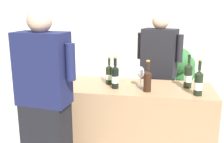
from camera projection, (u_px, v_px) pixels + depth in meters
name	position (u px, v px, depth m)	size (l,w,h in m)	color
wall_back	(140.00, 24.00, 5.18)	(8.00, 0.10, 2.80)	beige
counter	(120.00, 126.00, 2.92)	(1.93, 0.62, 0.92)	#9E7A56
wine_bottle_0	(109.00, 74.00, 2.85)	(0.08, 0.08, 0.30)	black
wine_bottle_1	(115.00, 77.00, 2.70)	(0.07, 0.07, 0.33)	black
wine_bottle_2	(147.00, 80.00, 2.60)	(0.08, 0.08, 0.31)	black
wine_bottle_3	(198.00, 83.00, 2.49)	(0.08, 0.08, 0.34)	black
wine_bottle_4	(56.00, 77.00, 2.72)	(0.07, 0.07, 0.30)	black
wine_bottle_5	(188.00, 76.00, 2.72)	(0.08, 0.08, 0.34)	black
wine_glass	(141.00, 73.00, 2.74)	(0.07, 0.07, 0.22)	silver
ice_bucket	(62.00, 73.00, 2.96)	(0.24, 0.24, 0.19)	silver
person_server	(158.00, 81.00, 3.36)	(0.55, 0.35, 1.66)	black
person_guest	(45.00, 111.00, 2.33)	(0.59, 0.29, 1.73)	black
potted_shrub	(178.00, 71.00, 4.07)	(0.54, 0.58, 1.22)	brown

